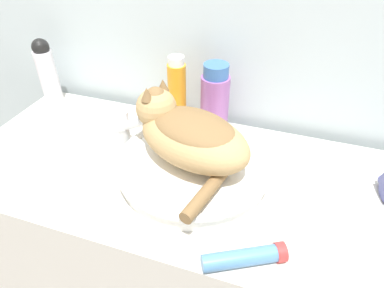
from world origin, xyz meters
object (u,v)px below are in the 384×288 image
cat (189,133)px  mouthwash_bottle (215,101)px  cream_tube (245,257)px  shampoo_bottle_tall (177,93)px  faucet (124,128)px  soap_bar (72,168)px  lotion_bottle_white (47,71)px

cat → mouthwash_bottle: size_ratio=1.59×
cat → cream_tube: 0.29m
cat → shampoo_bottle_tall: (-0.10, 0.20, -0.02)m
faucet → soap_bar: 0.16m
cat → shampoo_bottle_tall: cat is taller
faucet → shampoo_bottle_tall: bearing=72.7°
cat → mouthwash_bottle: bearing=-73.0°
shampoo_bottle_tall → faucet: bearing=-119.1°
cat → soap_bar: cat is taller
lotion_bottle_white → shampoo_bottle_tall: shampoo_bottle_tall is taller
cat → lotion_bottle_white: (-0.53, 0.20, -0.02)m
lotion_bottle_white → cream_tube: bearing=-29.3°
cat → cream_tube: (0.18, -0.20, -0.10)m
mouthwash_bottle → soap_bar: 0.41m
faucet → lotion_bottle_white: size_ratio=0.64×
shampoo_bottle_tall → soap_bar: 0.34m
faucet → shampoo_bottle_tall: (0.09, 0.16, 0.04)m
mouthwash_bottle → cream_tube: 0.44m
shampoo_bottle_tall → lotion_bottle_white: bearing=-180.0°
faucet → cream_tube: 0.45m
cat → faucet: bearing=8.0°
cat → faucet: 0.20m
mouthwash_bottle → soap_bar: (-0.28, -0.28, -0.08)m
soap_bar → cat: bearing=17.8°
cat → cream_tube: bearing=151.1°
faucet → shampoo_bottle_tall: shampoo_bottle_tall is taller
soap_bar → cream_tube: bearing=-14.5°
mouthwash_bottle → lotion_bottle_white: bearing=-180.0°
shampoo_bottle_tall → cream_tube: (0.28, -0.40, -0.08)m
faucet → mouthwash_bottle: (0.20, 0.16, 0.03)m
cream_tube → mouthwash_bottle: bearing=113.2°
shampoo_bottle_tall → cream_tube: 0.50m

